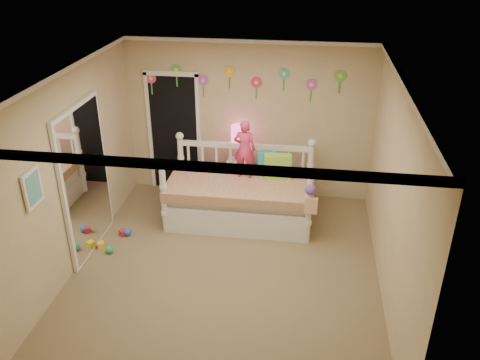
% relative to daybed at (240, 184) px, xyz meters
% --- Properties ---
extents(floor, '(4.00, 4.50, 0.01)m').
position_rel_daybed_xyz_m(floor, '(0.01, -1.34, -0.60)').
color(floor, '#7F684C').
rests_on(floor, ground).
extents(ceiling, '(4.00, 4.50, 0.01)m').
position_rel_daybed_xyz_m(ceiling, '(0.01, -1.34, 2.00)').
color(ceiling, white).
rests_on(ceiling, floor).
extents(back_wall, '(4.00, 0.01, 2.60)m').
position_rel_daybed_xyz_m(back_wall, '(0.01, 0.91, 0.70)').
color(back_wall, tan).
rests_on(back_wall, floor).
extents(left_wall, '(0.01, 4.50, 2.60)m').
position_rel_daybed_xyz_m(left_wall, '(-1.99, -1.34, 0.70)').
color(left_wall, tan).
rests_on(left_wall, floor).
extents(right_wall, '(0.01, 4.50, 2.60)m').
position_rel_daybed_xyz_m(right_wall, '(2.01, -1.34, 0.70)').
color(right_wall, tan).
rests_on(right_wall, floor).
extents(crown_molding, '(4.00, 4.50, 0.06)m').
position_rel_daybed_xyz_m(crown_molding, '(0.01, -1.34, 1.97)').
color(crown_molding, white).
rests_on(crown_molding, ceiling).
extents(daybed, '(2.23, 1.21, 1.21)m').
position_rel_daybed_xyz_m(daybed, '(0.00, 0.00, 0.00)').
color(daybed, white).
rests_on(daybed, floor).
extents(pillow_turquoise, '(0.38, 0.17, 0.37)m').
position_rel_daybed_xyz_m(pillow_turquoise, '(0.44, 0.23, 0.25)').
color(pillow_turquoise, '#22A6AC').
rests_on(pillow_turquoise, daybed).
extents(pillow_lime, '(0.42, 0.20, 0.39)m').
position_rel_daybed_xyz_m(pillow_lime, '(0.55, 0.15, 0.26)').
color(pillow_lime, '#8EC43B').
rests_on(pillow_lime, daybed).
extents(child, '(0.34, 0.23, 0.91)m').
position_rel_daybed_xyz_m(child, '(0.05, 0.14, 0.52)').
color(child, '#E53469').
rests_on(child, daybed).
extents(nightstand, '(0.42, 0.33, 0.66)m').
position_rel_daybed_xyz_m(nightstand, '(-0.11, 0.72, -0.27)').
color(nightstand, white).
rests_on(nightstand, floor).
extents(table_lamp, '(0.28, 0.28, 0.61)m').
position_rel_daybed_xyz_m(table_lamp, '(-0.11, 0.72, 0.46)').
color(table_lamp, '#EB1F58').
rests_on(table_lamp, nightstand).
extents(closet_doorway, '(0.90, 0.04, 2.07)m').
position_rel_daybed_xyz_m(closet_doorway, '(-1.24, 0.89, 0.43)').
color(closet_doorway, black).
rests_on(closet_doorway, back_wall).
extents(flower_decals, '(3.40, 0.02, 0.50)m').
position_rel_daybed_xyz_m(flower_decals, '(-0.08, 0.90, 1.34)').
color(flower_decals, '#B2668C').
rests_on(flower_decals, back_wall).
extents(mirror_closet, '(0.07, 1.30, 2.10)m').
position_rel_daybed_xyz_m(mirror_closet, '(-1.95, -1.04, 0.45)').
color(mirror_closet, white).
rests_on(mirror_closet, left_wall).
extents(wall_picture, '(0.05, 0.34, 0.42)m').
position_rel_daybed_xyz_m(wall_picture, '(-1.96, -2.24, 0.95)').
color(wall_picture, white).
rests_on(wall_picture, left_wall).
extents(hanging_bag, '(0.20, 0.16, 0.36)m').
position_rel_daybed_xyz_m(hanging_bag, '(1.06, -0.58, 0.13)').
color(hanging_bag, beige).
rests_on(hanging_bag, daybed).
extents(toy_scatter, '(0.99, 1.41, 0.11)m').
position_rel_daybed_xyz_m(toy_scatter, '(-1.74, -1.32, -0.55)').
color(toy_scatter, '#996666').
rests_on(toy_scatter, floor).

